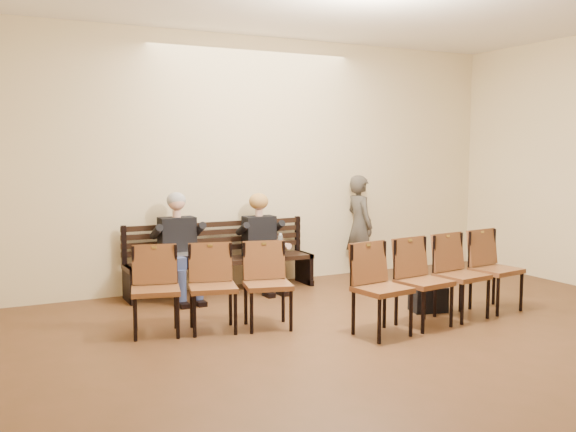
{
  "coord_description": "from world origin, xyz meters",
  "views": [
    {
      "loc": [
        -3.66,
        -3.38,
        1.93
      ],
      "look_at": [
        0.08,
        4.05,
        1.06
      ],
      "focal_mm": 40.0,
      "sensor_mm": 36.0,
      "label": 1
    }
  ],
  "objects_px": {
    "laptop": "(180,256)",
    "passerby": "(360,218)",
    "water_bottle": "(280,251)",
    "seated_man": "(180,246)",
    "bench": "(222,275)",
    "bag": "(428,299)",
    "seated_woman": "(262,245)",
    "chair_row_front": "(444,279)",
    "chair_row_back": "(213,288)"
  },
  "relations": [
    {
      "from": "laptop",
      "to": "passerby",
      "type": "xyz_separation_m",
      "value": [
        2.93,
        0.36,
        0.31
      ]
    },
    {
      "from": "water_bottle",
      "to": "passerby",
      "type": "xyz_separation_m",
      "value": [
        1.57,
        0.47,
        0.32
      ]
    },
    {
      "from": "seated_man",
      "to": "laptop",
      "type": "distance_m",
      "value": 0.18
    },
    {
      "from": "bench",
      "to": "water_bottle",
      "type": "distance_m",
      "value": 0.86
    },
    {
      "from": "water_bottle",
      "to": "bag",
      "type": "height_order",
      "value": "water_bottle"
    },
    {
      "from": "seated_man",
      "to": "passerby",
      "type": "bearing_deg",
      "value": 4.35
    },
    {
      "from": "seated_woman",
      "to": "water_bottle",
      "type": "distance_m",
      "value": 0.3
    },
    {
      "from": "seated_woman",
      "to": "bag",
      "type": "distance_m",
      "value": 2.39
    },
    {
      "from": "bench",
      "to": "seated_man",
      "type": "height_order",
      "value": "seated_man"
    },
    {
      "from": "seated_man",
      "to": "chair_row_front",
      "type": "relative_size",
      "value": 0.58
    },
    {
      "from": "laptop",
      "to": "chair_row_back",
      "type": "bearing_deg",
      "value": -95.05
    },
    {
      "from": "seated_man",
      "to": "chair_row_back",
      "type": "xyz_separation_m",
      "value": [
        -0.14,
        -1.61,
        -0.22
      ]
    },
    {
      "from": "bag",
      "to": "water_bottle",
      "type": "bearing_deg",
      "value": 123.16
    },
    {
      "from": "bag",
      "to": "chair_row_back",
      "type": "xyz_separation_m",
      "value": [
        -2.58,
        0.36,
        0.32
      ]
    },
    {
      "from": "bag",
      "to": "chair_row_back",
      "type": "bearing_deg",
      "value": 172.1
    },
    {
      "from": "bench",
      "to": "seated_man",
      "type": "xyz_separation_m",
      "value": [
        -0.62,
        -0.12,
        0.46
      ]
    },
    {
      "from": "bench",
      "to": "bag",
      "type": "xyz_separation_m",
      "value": [
        1.83,
        -2.09,
        -0.08
      ]
    },
    {
      "from": "seated_woman",
      "to": "laptop",
      "type": "xyz_separation_m",
      "value": [
        -1.2,
        -0.14,
        -0.04
      ]
    },
    {
      "from": "bench",
      "to": "seated_man",
      "type": "bearing_deg",
      "value": -169.07
    },
    {
      "from": "seated_man",
      "to": "water_bottle",
      "type": "bearing_deg",
      "value": -10.54
    },
    {
      "from": "bench",
      "to": "laptop",
      "type": "distance_m",
      "value": 0.79
    },
    {
      "from": "bench",
      "to": "bag",
      "type": "bearing_deg",
      "value": -48.81
    },
    {
      "from": "bench",
      "to": "seated_woman",
      "type": "xyz_separation_m",
      "value": [
        0.54,
        -0.12,
        0.39
      ]
    },
    {
      "from": "water_bottle",
      "to": "chair_row_front",
      "type": "distance_m",
      "value": 2.37
    },
    {
      "from": "laptop",
      "to": "bag",
      "type": "xyz_separation_m",
      "value": [
        2.49,
        -1.82,
        -0.43
      ]
    },
    {
      "from": "water_bottle",
      "to": "chair_row_back",
      "type": "relative_size",
      "value": 0.13
    },
    {
      "from": "chair_row_front",
      "to": "seated_woman",
      "type": "bearing_deg",
      "value": 106.98
    },
    {
      "from": "water_bottle",
      "to": "passerby",
      "type": "bearing_deg",
      "value": 16.59
    },
    {
      "from": "bench",
      "to": "laptop",
      "type": "bearing_deg",
      "value": -158.29
    },
    {
      "from": "seated_man",
      "to": "bag",
      "type": "relative_size",
      "value": 3.38
    },
    {
      "from": "bag",
      "to": "passerby",
      "type": "xyz_separation_m",
      "value": [
        0.44,
        2.19,
        0.73
      ]
    },
    {
      "from": "chair_row_front",
      "to": "chair_row_back",
      "type": "distance_m",
      "value": 2.56
    },
    {
      "from": "bench",
      "to": "passerby",
      "type": "relative_size",
      "value": 1.47
    },
    {
      "from": "seated_man",
      "to": "seated_woman",
      "type": "bearing_deg",
      "value": 0.0
    },
    {
      "from": "laptop",
      "to": "bag",
      "type": "distance_m",
      "value": 3.11
    },
    {
      "from": "bag",
      "to": "chair_row_back",
      "type": "relative_size",
      "value": 0.24
    },
    {
      "from": "water_bottle",
      "to": "chair_row_front",
      "type": "bearing_deg",
      "value": -65.94
    },
    {
      "from": "seated_woman",
      "to": "chair_row_back",
      "type": "height_order",
      "value": "seated_woman"
    },
    {
      "from": "bag",
      "to": "chair_row_front",
      "type": "distance_m",
      "value": 0.58
    },
    {
      "from": "passerby",
      "to": "chair_row_front",
      "type": "xyz_separation_m",
      "value": [
        -0.6,
        -2.63,
        -0.4
      ]
    },
    {
      "from": "seated_man",
      "to": "passerby",
      "type": "relative_size",
      "value": 0.77
    },
    {
      "from": "seated_man",
      "to": "passerby",
      "type": "height_order",
      "value": "passerby"
    },
    {
      "from": "laptop",
      "to": "bench",
      "type": "bearing_deg",
      "value": 20.38
    },
    {
      "from": "chair_row_back",
      "to": "passerby",
      "type": "bearing_deg",
      "value": 44.84
    },
    {
      "from": "water_bottle",
      "to": "chair_row_front",
      "type": "height_order",
      "value": "chair_row_front"
    },
    {
      "from": "bag",
      "to": "passerby",
      "type": "distance_m",
      "value": 2.35
    },
    {
      "from": "laptop",
      "to": "chair_row_front",
      "type": "relative_size",
      "value": 0.15
    },
    {
      "from": "bag",
      "to": "laptop",
      "type": "bearing_deg",
      "value": 143.76
    },
    {
      "from": "laptop",
      "to": "passerby",
      "type": "relative_size",
      "value": 0.2
    },
    {
      "from": "seated_woman",
      "to": "chair_row_front",
      "type": "bearing_deg",
      "value": -64.99
    }
  ]
}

